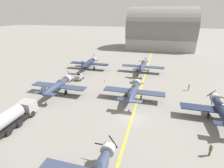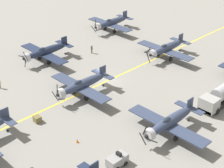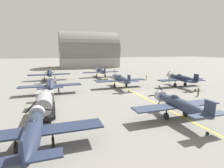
{
  "view_description": "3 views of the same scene",
  "coord_description": "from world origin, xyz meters",
  "px_view_note": "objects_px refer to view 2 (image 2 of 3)",
  "views": [
    {
      "loc": [
        3.32,
        -25.2,
        16.06
      ],
      "look_at": [
        -4.55,
        3.41,
        3.96
      ],
      "focal_mm": 28.0,
      "sensor_mm": 36.0,
      "label": 1
    },
    {
      "loc": [
        -39.99,
        37.92,
        29.62
      ],
      "look_at": [
        -5.82,
        4.14,
        3.43
      ],
      "focal_mm": 60.0,
      "sensor_mm": 36.0,
      "label": 2
    },
    {
      "loc": [
        -15.8,
        -32.01,
        8.53
      ],
      "look_at": [
        -5.46,
        -1.2,
        2.41
      ],
      "focal_mm": 28.0,
      "sensor_mm": 36.0,
      "label": 3
    }
  ],
  "objects_px": {
    "airplane_near_right": "(111,23)",
    "airplane_mid_left": "(169,122)",
    "airplane_mid_right": "(45,52)",
    "airplane_mid_center": "(82,85)",
    "fuel_tanker": "(220,96)",
    "traffic_cone": "(77,141)",
    "ground_crew_walking": "(92,49)",
    "ground_crew_inspecting": "(0,84)",
    "airplane_near_center": "(166,48)",
    "tow_tractor": "(117,160)",
    "supply_crate_by_tanker": "(37,119)"
  },
  "relations": [
    {
      "from": "fuel_tanker",
      "to": "ground_crew_inspecting",
      "type": "relative_size",
      "value": 4.92
    },
    {
      "from": "traffic_cone",
      "to": "airplane_mid_right",
      "type": "bearing_deg",
      "value": -26.94
    },
    {
      "from": "ground_crew_inspecting",
      "to": "fuel_tanker",
      "type": "bearing_deg",
      "value": -143.13
    },
    {
      "from": "ground_crew_walking",
      "to": "ground_crew_inspecting",
      "type": "relative_size",
      "value": 1.05
    },
    {
      "from": "fuel_tanker",
      "to": "ground_crew_inspecting",
      "type": "height_order",
      "value": "fuel_tanker"
    },
    {
      "from": "airplane_mid_right",
      "to": "ground_crew_inspecting",
      "type": "height_order",
      "value": "airplane_mid_right"
    },
    {
      "from": "traffic_cone",
      "to": "ground_crew_inspecting",
      "type": "bearing_deg",
      "value": -0.93
    },
    {
      "from": "airplane_near_right",
      "to": "fuel_tanker",
      "type": "relative_size",
      "value": 1.5
    },
    {
      "from": "tow_tractor",
      "to": "supply_crate_by_tanker",
      "type": "xyz_separation_m",
      "value": [
        14.24,
        1.43,
        -0.35
      ]
    },
    {
      "from": "airplane_mid_left",
      "to": "ground_crew_walking",
      "type": "distance_m",
      "value": 28.94
    },
    {
      "from": "traffic_cone",
      "to": "airplane_near_right",
      "type": "bearing_deg",
      "value": -50.62
    },
    {
      "from": "airplane_mid_left",
      "to": "ground_crew_inspecting",
      "type": "bearing_deg",
      "value": 8.72
    },
    {
      "from": "airplane_near_center",
      "to": "airplane_mid_left",
      "type": "bearing_deg",
      "value": 127.62
    },
    {
      "from": "ground_crew_inspecting",
      "to": "airplane_mid_right",
      "type": "bearing_deg",
      "value": -74.21
    },
    {
      "from": "airplane_mid_left",
      "to": "airplane_mid_center",
      "type": "xyz_separation_m",
      "value": [
        15.71,
        1.55,
        -0.0
      ]
    },
    {
      "from": "fuel_tanker",
      "to": "tow_tractor",
      "type": "height_order",
      "value": "fuel_tanker"
    },
    {
      "from": "airplane_near_right",
      "to": "ground_crew_walking",
      "type": "bearing_deg",
      "value": 129.78
    },
    {
      "from": "airplane_mid_left",
      "to": "ground_crew_walking",
      "type": "xyz_separation_m",
      "value": [
        26.91,
        -10.57,
        -1.08
      ]
    },
    {
      "from": "airplane_mid_left",
      "to": "traffic_cone",
      "type": "bearing_deg",
      "value": 43.0
    },
    {
      "from": "airplane_mid_left",
      "to": "airplane_near_center",
      "type": "relative_size",
      "value": 1.0
    },
    {
      "from": "ground_crew_inspecting",
      "to": "traffic_cone",
      "type": "xyz_separation_m",
      "value": [
        -19.73,
        0.32,
        -0.61
      ]
    },
    {
      "from": "airplane_near_right",
      "to": "ground_crew_walking",
      "type": "xyz_separation_m",
      "value": [
        -6.01,
        11.13,
        -1.08
      ]
    },
    {
      "from": "airplane_near_center",
      "to": "airplane_mid_center",
      "type": "bearing_deg",
      "value": 87.73
    },
    {
      "from": "supply_crate_by_tanker",
      "to": "ground_crew_walking",
      "type": "bearing_deg",
      "value": -60.01
    },
    {
      "from": "ground_crew_inspecting",
      "to": "ground_crew_walking",
      "type": "bearing_deg",
      "value": -89.96
    },
    {
      "from": "airplane_mid_center",
      "to": "airplane_mid_left",
      "type": "bearing_deg",
      "value": -169.94
    },
    {
      "from": "airplane_near_right",
      "to": "airplane_mid_left",
      "type": "distance_m",
      "value": 39.44
    },
    {
      "from": "airplane_mid_center",
      "to": "traffic_cone",
      "type": "height_order",
      "value": "airplane_mid_center"
    },
    {
      "from": "airplane_mid_right",
      "to": "traffic_cone",
      "type": "relative_size",
      "value": 21.82
    },
    {
      "from": "tow_tractor",
      "to": "ground_crew_inspecting",
      "type": "bearing_deg",
      "value": 0.41
    },
    {
      "from": "airplane_mid_right",
      "to": "airplane_mid_center",
      "type": "xyz_separation_m",
      "value": [
        -14.39,
        3.53,
        0.0
      ]
    },
    {
      "from": "airplane_near_right",
      "to": "airplane_near_center",
      "type": "distance_m",
      "value": 17.72
    },
    {
      "from": "airplane_mid_left",
      "to": "ground_crew_inspecting",
      "type": "relative_size",
      "value": 7.38
    },
    {
      "from": "airplane_near_center",
      "to": "traffic_cone",
      "type": "xyz_separation_m",
      "value": [
        -8.24,
        28.67,
        -1.74
      ]
    },
    {
      "from": "airplane_near_center",
      "to": "supply_crate_by_tanker",
      "type": "xyz_separation_m",
      "value": [
        -0.71,
        29.59,
        -1.57
      ]
    },
    {
      "from": "fuel_tanker",
      "to": "airplane_mid_left",
      "type": "bearing_deg",
      "value": 86.43
    },
    {
      "from": "airplane_mid_left",
      "to": "airplane_mid_center",
      "type": "distance_m",
      "value": 15.79
    },
    {
      "from": "airplane_mid_center",
      "to": "tow_tractor",
      "type": "bearing_deg",
      "value": 157.87
    },
    {
      "from": "ground_crew_inspecting",
      "to": "supply_crate_by_tanker",
      "type": "xyz_separation_m",
      "value": [
        -12.2,
        1.24,
        -0.44
      ]
    },
    {
      "from": "airplane_mid_center",
      "to": "airplane_near_center",
      "type": "distance_m",
      "value": 20.54
    },
    {
      "from": "airplane_mid_right",
      "to": "airplane_near_center",
      "type": "height_order",
      "value": "same"
    },
    {
      "from": "tow_tractor",
      "to": "ground_crew_inspecting",
      "type": "height_order",
      "value": "tow_tractor"
    },
    {
      "from": "airplane_near_right",
      "to": "ground_crew_inspecting",
      "type": "bearing_deg",
      "value": 112.38
    },
    {
      "from": "ground_crew_inspecting",
      "to": "traffic_cone",
      "type": "height_order",
      "value": "ground_crew_inspecting"
    },
    {
      "from": "airplane_mid_left",
      "to": "airplane_near_center",
      "type": "distance_m",
      "value": 24.46
    },
    {
      "from": "fuel_tanker",
      "to": "traffic_cone",
      "type": "xyz_separation_m",
      "value": [
        7.88,
        21.03,
        -1.24
      ]
    },
    {
      "from": "airplane_mid_right",
      "to": "tow_tractor",
      "type": "height_order",
      "value": "airplane_mid_right"
    },
    {
      "from": "airplane_mid_right",
      "to": "fuel_tanker",
      "type": "height_order",
      "value": "airplane_mid_right"
    },
    {
      "from": "fuel_tanker",
      "to": "ground_crew_inspecting",
      "type": "distance_m",
      "value": 34.51
    },
    {
      "from": "airplane_near_right",
      "to": "airplane_mid_right",
      "type": "bearing_deg",
      "value": 109.54
    }
  ]
}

